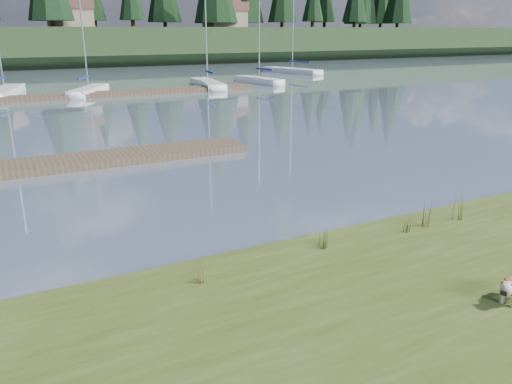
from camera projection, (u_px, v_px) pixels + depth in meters
ground at (73, 98)px, 38.12m from camera, size 200.00×200.00×0.00m
bank at (415, 359)px, 7.62m from camera, size 60.00×9.00×0.35m
ridge at (29, 47)px, 73.70m from camera, size 200.00×20.00×5.00m
dock_near at (42, 165)px, 18.57m from camera, size 16.00×2.00×0.30m
dock_far at (100, 94)px, 38.94m from camera, size 26.00×2.20×0.30m
sailboat_bg_1 at (7, 90)px, 40.09m from camera, size 3.57×8.12×11.92m
sailboat_bg_2 at (91, 89)px, 40.48m from camera, size 4.49×6.61×10.37m
sailboat_bg_3 at (206, 83)px, 45.67m from camera, size 2.73×8.31×11.98m
sailboat_bg_4 at (255, 80)px, 48.52m from camera, size 2.56×7.04×10.31m
sailboat_bg_5 at (287, 70)px, 59.98m from camera, size 4.29×9.30×12.96m
weed_0 at (328, 239)px, 10.98m from camera, size 0.17×0.14×0.56m
weed_1 at (324, 237)px, 11.18m from camera, size 0.17×0.14×0.49m
weed_2 at (427, 214)px, 12.20m from camera, size 0.17×0.14×0.78m
weed_3 at (199, 270)px, 9.51m from camera, size 0.17×0.14×0.61m
weed_4 at (407, 224)px, 11.92m from camera, size 0.17×0.14×0.45m
weed_5 at (458, 209)px, 12.65m from camera, size 0.17×0.14×0.71m
mud_lip at (274, 255)px, 11.37m from camera, size 60.00×0.50×0.14m
house_1 at (69, 13)px, 73.12m from camera, size 6.30×5.30×4.65m
house_2 at (225, 14)px, 81.85m from camera, size 6.30×5.30×4.65m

